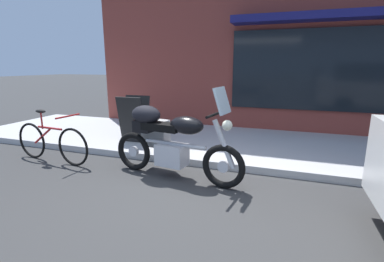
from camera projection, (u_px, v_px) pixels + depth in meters
The scene contains 4 objects.
ground_plane at pixel (192, 197), 3.68m from camera, with size 80.00×80.00×0.00m, color #353535.
touring_motorcycle at pixel (168, 138), 4.26m from camera, with size 2.15×0.85×1.39m.
parked_bicycle at pixel (51, 142), 4.95m from camera, with size 1.66×0.48×0.92m.
sandwich_board_sign at pixel (134, 119), 5.79m from camera, with size 0.55×0.41×0.93m.
Camera 1 is at (1.13, -3.20, 1.66)m, focal length 26.69 mm.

